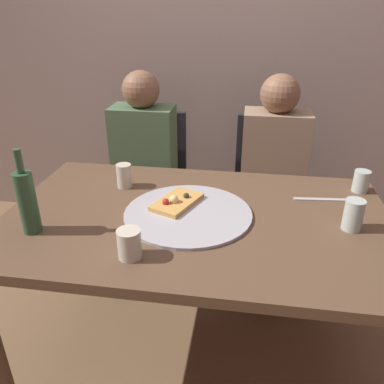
{
  "coord_description": "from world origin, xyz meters",
  "views": [
    {
      "loc": [
        0.18,
        -1.29,
        1.49
      ],
      "look_at": [
        -0.03,
        0.1,
        0.8
      ],
      "focal_mm": 35.92,
      "sensor_mm": 36.0,
      "label": 1
    }
  ],
  "objects_px": {
    "tumbler_near": "(361,181)",
    "chair_left": "(148,176)",
    "chair_right": "(270,184)",
    "table_knife": "(320,199)",
    "wine_glass": "(353,215)",
    "guest_in_sweater": "(141,167)",
    "wine_bottle": "(27,201)",
    "short_glass": "(129,244)",
    "guest_in_beanie": "(273,174)",
    "dining_table": "(196,232)",
    "pizza_tray": "(188,213)",
    "tumbler_far": "(124,176)",
    "pizza_slice_last": "(176,202)"
  },
  "relations": [
    {
      "from": "chair_right",
      "to": "table_knife",
      "type": "bearing_deg",
      "value": 104.29
    },
    {
      "from": "wine_bottle",
      "to": "table_knife",
      "type": "bearing_deg",
      "value": 21.02
    },
    {
      "from": "wine_bottle",
      "to": "chair_left",
      "type": "xyz_separation_m",
      "value": [
        0.14,
        1.06,
        -0.36
      ]
    },
    {
      "from": "wine_glass",
      "to": "guest_in_beanie",
      "type": "distance_m",
      "value": 0.78
    },
    {
      "from": "tumbler_near",
      "to": "wine_glass",
      "type": "relative_size",
      "value": 0.82
    },
    {
      "from": "pizza_tray",
      "to": "chair_right",
      "type": "relative_size",
      "value": 0.55
    },
    {
      "from": "wine_bottle",
      "to": "chair_left",
      "type": "distance_m",
      "value": 1.13
    },
    {
      "from": "dining_table",
      "to": "wine_glass",
      "type": "xyz_separation_m",
      "value": [
        0.57,
        -0.01,
        0.14
      ]
    },
    {
      "from": "dining_table",
      "to": "pizza_tray",
      "type": "relative_size",
      "value": 3.01
    },
    {
      "from": "pizza_slice_last",
      "to": "guest_in_sweater",
      "type": "bearing_deg",
      "value": 117.45
    },
    {
      "from": "guest_in_sweater",
      "to": "chair_right",
      "type": "bearing_deg",
      "value": -168.69
    },
    {
      "from": "tumbler_near",
      "to": "chair_left",
      "type": "height_order",
      "value": "chair_left"
    },
    {
      "from": "tumbler_far",
      "to": "chair_left",
      "type": "xyz_separation_m",
      "value": [
        -0.07,
        0.64,
        -0.29
      ]
    },
    {
      "from": "table_knife",
      "to": "dining_table",
      "type": "bearing_deg",
      "value": 17.31
    },
    {
      "from": "pizza_tray",
      "to": "pizza_slice_last",
      "type": "xyz_separation_m",
      "value": [
        -0.06,
        0.06,
        0.02
      ]
    },
    {
      "from": "wine_glass",
      "to": "guest_in_sweater",
      "type": "bearing_deg",
      "value": 144.24
    },
    {
      "from": "pizza_slice_last",
      "to": "tumbler_far",
      "type": "relative_size",
      "value": 2.38
    },
    {
      "from": "wine_glass",
      "to": "table_knife",
      "type": "distance_m",
      "value": 0.24
    },
    {
      "from": "tumbler_far",
      "to": "guest_in_sweater",
      "type": "distance_m",
      "value": 0.52
    },
    {
      "from": "tumbler_near",
      "to": "chair_left",
      "type": "xyz_separation_m",
      "value": [
        -1.11,
        0.53,
        -0.28
      ]
    },
    {
      "from": "tumbler_near",
      "to": "short_glass",
      "type": "relative_size",
      "value": 0.97
    },
    {
      "from": "wine_bottle",
      "to": "tumbler_far",
      "type": "bearing_deg",
      "value": 62.9
    },
    {
      "from": "short_glass",
      "to": "guest_in_sweater",
      "type": "bearing_deg",
      "value": 104.04
    },
    {
      "from": "table_knife",
      "to": "chair_left",
      "type": "bearing_deg",
      "value": -40.52
    },
    {
      "from": "short_glass",
      "to": "guest_in_sweater",
      "type": "xyz_separation_m",
      "value": [
        -0.25,
        1.01,
        -0.16
      ]
    },
    {
      "from": "pizza_slice_last",
      "to": "chair_left",
      "type": "distance_m",
      "value": 0.91
    },
    {
      "from": "wine_glass",
      "to": "tumbler_far",
      "type": "bearing_deg",
      "value": 166.27
    },
    {
      "from": "tumbler_near",
      "to": "chair_right",
      "type": "height_order",
      "value": "chair_right"
    },
    {
      "from": "pizza_tray",
      "to": "guest_in_beanie",
      "type": "distance_m",
      "value": 0.8
    },
    {
      "from": "wine_glass",
      "to": "chair_right",
      "type": "relative_size",
      "value": 0.13
    },
    {
      "from": "dining_table",
      "to": "tumbler_near",
      "type": "bearing_deg",
      "value": 25.44
    },
    {
      "from": "short_glass",
      "to": "guest_in_beanie",
      "type": "bearing_deg",
      "value": 63.43
    },
    {
      "from": "pizza_slice_last",
      "to": "guest_in_beanie",
      "type": "height_order",
      "value": "guest_in_beanie"
    },
    {
      "from": "dining_table",
      "to": "guest_in_beanie",
      "type": "height_order",
      "value": "guest_in_beanie"
    },
    {
      "from": "tumbler_near",
      "to": "chair_left",
      "type": "distance_m",
      "value": 1.26
    },
    {
      "from": "dining_table",
      "to": "guest_in_beanie",
      "type": "relative_size",
      "value": 1.29
    },
    {
      "from": "chair_left",
      "to": "tumbler_near",
      "type": "bearing_deg",
      "value": 154.2
    },
    {
      "from": "short_glass",
      "to": "tumbler_near",
      "type": "bearing_deg",
      "value": 36.26
    },
    {
      "from": "tumbler_far",
      "to": "chair_right",
      "type": "height_order",
      "value": "chair_right"
    },
    {
      "from": "wine_bottle",
      "to": "guest_in_beanie",
      "type": "bearing_deg",
      "value": 45.27
    },
    {
      "from": "tumbler_near",
      "to": "table_knife",
      "type": "xyz_separation_m",
      "value": [
        -0.18,
        -0.12,
        -0.05
      ]
    },
    {
      "from": "table_knife",
      "to": "guest_in_sweater",
      "type": "distance_m",
      "value": 1.06
    },
    {
      "from": "chair_right",
      "to": "guest_in_sweater",
      "type": "bearing_deg",
      "value": 11.31
    },
    {
      "from": "pizza_tray",
      "to": "wine_bottle",
      "type": "xyz_separation_m",
      "value": [
        -0.54,
        -0.2,
        0.12
      ]
    },
    {
      "from": "pizza_tray",
      "to": "chair_right",
      "type": "xyz_separation_m",
      "value": [
        0.36,
        0.86,
        -0.24
      ]
    },
    {
      "from": "tumbler_near",
      "to": "chair_right",
      "type": "xyz_separation_m",
      "value": [
        -0.35,
        0.53,
        -0.28
      ]
    },
    {
      "from": "tumbler_far",
      "to": "guest_in_beanie",
      "type": "relative_size",
      "value": 0.09
    },
    {
      "from": "guest_in_beanie",
      "to": "guest_in_sweater",
      "type": "bearing_deg",
      "value": 0.0
    },
    {
      "from": "dining_table",
      "to": "short_glass",
      "type": "relative_size",
      "value": 15.13
    },
    {
      "from": "wine_glass",
      "to": "pizza_slice_last",
      "type": "bearing_deg",
      "value": 173.85
    }
  ]
}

